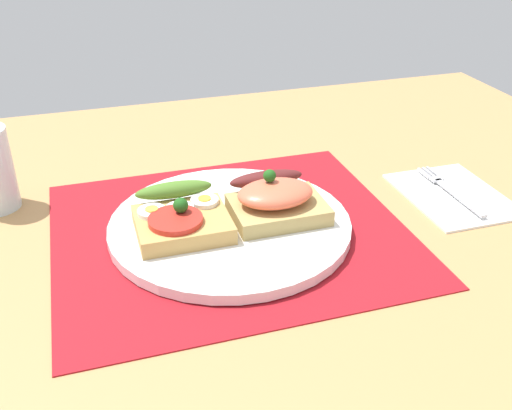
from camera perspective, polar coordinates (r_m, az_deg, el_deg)
The scene contains 7 objects.
ground_plane at distance 67.05cm, azimuth -2.45°, elevation -3.78°, with size 120.00×90.00×3.20cm, color tan.
placemat at distance 66.12cm, azimuth -2.49°, elevation -2.51°, with size 38.19×33.92×0.30cm, color maroon.
plate at distance 65.74cm, azimuth -2.50°, elevation -1.96°, with size 26.56×26.56×1.17cm, color white.
sandwich_egg_tomato at distance 63.78cm, azimuth -7.24°, elevation -1.14°, with size 9.74×9.86×4.05cm.
sandwich_salmon at distance 65.61cm, azimuth 1.87°, elevation 0.57°, with size 10.23×9.10×5.56cm.
napkin at distance 77.40cm, azimuth 18.19°, elevation 1.09°, with size 11.46×14.91×0.60cm, color white.
fork at distance 77.32cm, azimuth 17.96°, elevation 1.49°, with size 1.62×13.34×0.32cm.
Camera 1 is at (-13.90, -54.56, 34.82)cm, focal length 41.84 mm.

